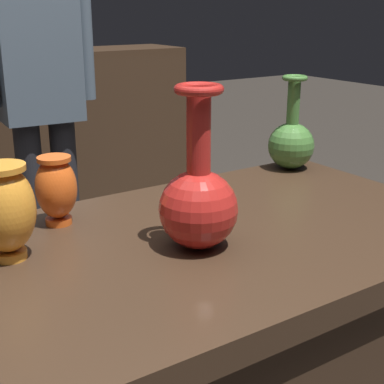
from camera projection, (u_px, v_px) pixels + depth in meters
name	position (u px, v px, depth m)	size (l,w,h in m)	color
vase_centerpiece	(198.00, 199.00, 1.00)	(0.14, 0.14, 0.30)	red
vase_tall_behind	(56.00, 188.00, 1.12)	(0.08, 0.08, 0.14)	#E55B1E
vase_left_accent	(291.00, 141.00, 1.51)	(0.12, 0.12, 0.25)	#477A38
vase_right_accent	(5.00, 209.00, 0.96)	(0.10, 0.10, 0.17)	orange
visitor_center_back	(40.00, 87.00, 2.30)	(0.47, 0.20, 1.55)	#232328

